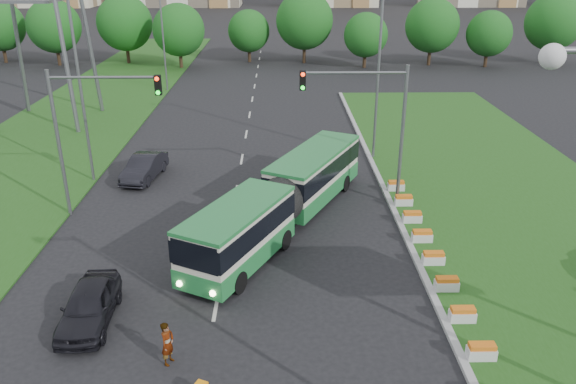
{
  "coord_description": "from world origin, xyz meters",
  "views": [
    {
      "loc": [
        -0.38,
        -19.45,
        13.26
      ],
      "look_at": [
        0.05,
        5.8,
        2.6
      ],
      "focal_mm": 35.0,
      "sensor_mm": 36.0,
      "label": 1
    }
  ],
  "objects_px": {
    "traffic_mast_left": "(86,121)",
    "car_left_far": "(144,167)",
    "car_left_near": "(89,305)",
    "traffic_mast_median": "(374,114)",
    "articulated_bus": "(277,198)",
    "pedestrian": "(167,343)"
  },
  "relations": [
    {
      "from": "traffic_mast_median",
      "to": "pedestrian",
      "type": "relative_size",
      "value": 4.8
    },
    {
      "from": "car_left_near",
      "to": "traffic_mast_median",
      "type": "bearing_deg",
      "value": 39.02
    },
    {
      "from": "articulated_bus",
      "to": "car_left_far",
      "type": "bearing_deg",
      "value": 167.84
    },
    {
      "from": "articulated_bus",
      "to": "traffic_mast_left",
      "type": "bearing_deg",
      "value": -162.11
    },
    {
      "from": "traffic_mast_left",
      "to": "articulated_bus",
      "type": "xyz_separation_m",
      "value": [
        9.9,
        -1.64,
        -3.74
      ]
    },
    {
      "from": "pedestrian",
      "to": "traffic_mast_left",
      "type": "bearing_deg",
      "value": 46.75
    },
    {
      "from": "traffic_mast_median",
      "to": "articulated_bus",
      "type": "bearing_deg",
      "value": -153.34
    },
    {
      "from": "traffic_mast_left",
      "to": "car_left_near",
      "type": "bearing_deg",
      "value": -75.47
    },
    {
      "from": "traffic_mast_left",
      "to": "car_left_near",
      "type": "xyz_separation_m",
      "value": [
        2.59,
        -10.0,
        -4.59
      ]
    },
    {
      "from": "car_left_far",
      "to": "pedestrian",
      "type": "bearing_deg",
      "value": -65.65
    },
    {
      "from": "traffic_mast_median",
      "to": "car_left_near",
      "type": "relative_size",
      "value": 1.79
    },
    {
      "from": "traffic_mast_median",
      "to": "traffic_mast_left",
      "type": "bearing_deg",
      "value": -176.23
    },
    {
      "from": "articulated_bus",
      "to": "pedestrian",
      "type": "height_order",
      "value": "articulated_bus"
    },
    {
      "from": "articulated_bus",
      "to": "car_left_near",
      "type": "bearing_deg",
      "value": -103.9
    },
    {
      "from": "car_left_far",
      "to": "pedestrian",
      "type": "distance_m",
      "value": 18.48
    },
    {
      "from": "traffic_mast_left",
      "to": "traffic_mast_median",
      "type": "bearing_deg",
      "value": 3.77
    },
    {
      "from": "traffic_mast_left",
      "to": "car_left_near",
      "type": "relative_size",
      "value": 1.79
    },
    {
      "from": "traffic_mast_left",
      "to": "articulated_bus",
      "type": "distance_m",
      "value": 10.71
    },
    {
      "from": "traffic_mast_median",
      "to": "car_left_near",
      "type": "distance_m",
      "value": 17.32
    },
    {
      "from": "articulated_bus",
      "to": "car_left_near",
      "type": "distance_m",
      "value": 11.14
    },
    {
      "from": "traffic_mast_left",
      "to": "car_left_far",
      "type": "xyz_separation_m",
      "value": [
        1.37,
        5.38,
        -4.59
      ]
    },
    {
      "from": "traffic_mast_median",
      "to": "car_left_far",
      "type": "relative_size",
      "value": 1.73
    }
  ]
}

